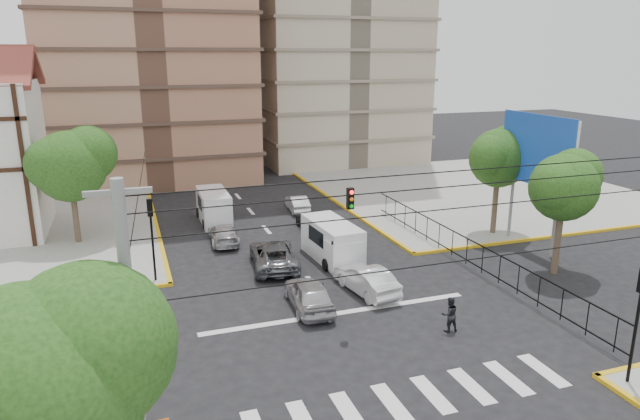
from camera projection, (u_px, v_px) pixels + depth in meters
name	position (u px, v px, depth m)	size (l,w,h in m)	color
ground	(348.00, 324.00, 25.41)	(160.00, 160.00, 0.00)	black
sidewalk_ne	(475.00, 190.00, 49.95)	(26.00, 26.00, 0.15)	gray
crosswalk_stripes	(412.00, 398.00, 19.95)	(12.00, 2.40, 0.01)	silver
stop_line	(339.00, 313.00, 26.50)	(13.00, 0.40, 0.01)	silver
park_fence	(466.00, 266.00, 32.36)	(0.10, 22.50, 1.66)	black
billboard	(537.00, 152.00, 33.87)	(0.36, 6.20, 8.10)	slate
tree_sw_near	(35.00, 383.00, 11.47)	(5.63, 4.60, 7.57)	#473828
tree_park_a	(565.00, 184.00, 30.07)	(4.41, 3.60, 6.83)	#473828
tree_park_c	(500.00, 155.00, 36.67)	(4.65, 3.80, 7.25)	#473828
tree_tudor	(71.00, 163.00, 34.83)	(5.39, 4.40, 7.43)	#473828
traffic_light_se	(639.00, 306.00, 19.96)	(0.28, 0.22, 4.40)	black
traffic_light_nw	(151.00, 226.00, 29.21)	(0.28, 0.22, 4.40)	black
traffic_light_hanging	(370.00, 208.00, 21.99)	(18.00, 9.12, 0.92)	black
utility_pole_sw	(135.00, 364.00, 13.10)	(1.40, 0.28, 9.00)	slate
van_right_lane	(334.00, 243.00, 32.90)	(2.29, 5.14, 2.26)	silver
van_left_lane	(214.00, 208.00, 40.46)	(2.08, 4.93, 2.21)	silver
car_silver_front_left	(309.00, 294.00, 26.85)	(1.72, 4.27, 1.46)	#AAA9AE
car_white_front_right	(366.00, 280.00, 28.61)	(1.49, 4.26, 1.40)	white
car_grey_mid_left	(274.00, 255.00, 32.05)	(2.40, 5.21, 1.45)	#5B5E63
car_silver_rear_left	(224.00, 234.00, 36.21)	(1.71, 4.20, 1.22)	#B4B4B9
car_darkgrey_mid_right	(313.00, 220.00, 38.89)	(1.63, 4.06, 1.38)	#28282B
car_white_rear_right	(297.00, 203.00, 43.52)	(1.29, 3.70, 1.22)	white
pedestrian_crosswalk	(449.00, 314.00, 24.61)	(0.77, 0.60, 1.58)	black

